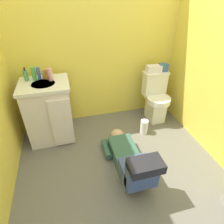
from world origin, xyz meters
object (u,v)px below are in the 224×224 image
(bottle_blue, at_px, (39,73))
(paper_towel_roll, at_px, (144,127))
(bottle_green, at_px, (34,74))
(bottle_amber, at_px, (46,74))
(faucet, at_px, (43,75))
(soap_dispenser, at_px, (26,75))
(toilet, at_px, (156,98))
(vanity_cabinet, at_px, (49,111))
(person_plumber, at_px, (130,159))
(bottle_pink, at_px, (50,74))
(toiletry_bag, at_px, (163,67))
(tissue_box, at_px, (154,69))

(bottle_blue, distance_m, paper_towel_roll, 1.58)
(bottle_green, height_order, bottle_amber, bottle_green)
(faucet, xyz_separation_m, bottle_amber, (0.04, -0.02, 0.01))
(bottle_amber, bearing_deg, soap_dispenser, 179.24)
(toilet, distance_m, soap_dispenser, 1.83)
(vanity_cabinet, distance_m, person_plumber, 1.22)
(bottle_green, height_order, bottle_pink, bottle_green)
(paper_towel_roll, bearing_deg, faucet, 162.04)
(bottle_blue, distance_m, bottle_pink, 0.16)
(toilet, relative_size, bottle_green, 4.50)
(bottle_pink, bearing_deg, bottle_amber, 129.58)
(toiletry_bag, distance_m, bottle_blue, 1.72)
(faucet, bearing_deg, vanity_cabinet, -88.69)
(bottle_green, bearing_deg, person_plumber, -46.51)
(person_plumber, xyz_separation_m, bottle_blue, (-0.87, 1.00, 0.72))
(soap_dispenser, xyz_separation_m, bottle_green, (0.09, -0.01, 0.02))
(toilet, bearing_deg, vanity_cabinet, -177.99)
(toilet, xyz_separation_m, faucet, (-1.57, 0.09, 0.50))
(bottle_green, bearing_deg, vanity_cabinet, -49.46)
(person_plumber, bearing_deg, faucet, 129.54)
(vanity_cabinet, xyz_separation_m, paper_towel_roll, (1.26, -0.26, -0.31))
(tissue_box, bearing_deg, person_plumber, -124.36)
(faucet, bearing_deg, bottle_pink, -43.22)
(toiletry_bag, relative_size, paper_towel_roll, 0.60)
(paper_towel_roll, bearing_deg, toiletry_bag, 45.35)
(tissue_box, distance_m, bottle_amber, 1.48)
(soap_dispenser, relative_size, bottle_amber, 1.36)
(bottle_blue, relative_size, bottle_pink, 1.00)
(faucet, bearing_deg, bottle_green, -163.15)
(tissue_box, xyz_separation_m, soap_dispenser, (-1.71, -0.02, 0.09))
(bottle_blue, bearing_deg, person_plumber, -48.82)
(bottle_pink, bearing_deg, faucet, 136.78)
(toilet, distance_m, faucet, 1.65)
(soap_dispenser, height_order, bottle_amber, soap_dispenser)
(bottle_blue, bearing_deg, faucet, 12.25)
(paper_towel_roll, bearing_deg, soap_dispenser, 164.99)
(vanity_cabinet, xyz_separation_m, tissue_box, (1.52, 0.15, 0.38))
(faucet, distance_m, person_plumber, 1.48)
(toilet, height_order, bottle_amber, bottle_amber)
(bottle_blue, xyz_separation_m, bottle_amber, (0.08, -0.01, -0.02))
(faucet, relative_size, tissue_box, 0.45)
(vanity_cabinet, height_order, bottle_green, bottle_green)
(faucet, bearing_deg, paper_towel_roll, -17.96)
(tissue_box, distance_m, bottle_blue, 1.57)
(person_plumber, distance_m, bottle_blue, 1.51)
(paper_towel_roll, bearing_deg, bottle_green, 164.37)
(toilet, xyz_separation_m, paper_towel_roll, (-0.30, -0.32, -0.26))
(person_plumber, bearing_deg, toiletry_bag, 50.22)
(person_plumber, xyz_separation_m, tissue_box, (0.69, 1.01, 0.62))
(person_plumber, bearing_deg, vanity_cabinet, 133.87)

